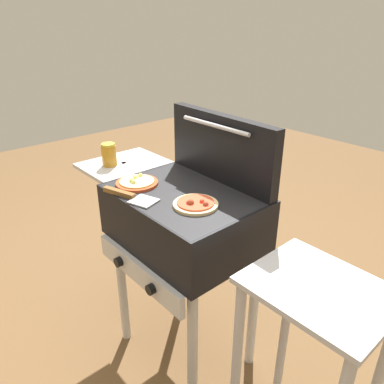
{
  "coord_description": "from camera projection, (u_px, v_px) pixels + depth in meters",
  "views": [
    {
      "loc": [
        1.09,
        -0.91,
        1.57
      ],
      "look_at": [
        0.05,
        0.0,
        0.92
      ],
      "focal_mm": 34.82,
      "sensor_mm": 36.0,
      "label": 1
    }
  ],
  "objects": [
    {
      "name": "ground_plane",
      "position": [
        186.0,
        348.0,
        1.95
      ],
      "size": [
        8.0,
        8.0,
        0.0
      ],
      "primitive_type": "plane",
      "color": "brown"
    },
    {
      "name": "grill",
      "position": [
        182.0,
        221.0,
        1.64
      ],
      "size": [
        0.96,
        0.53,
        0.9
      ],
      "color": "black",
      "rests_on": "ground_plane"
    },
    {
      "name": "grill_lid_open",
      "position": [
        221.0,
        148.0,
        1.64
      ],
      "size": [
        0.63,
        0.09,
        0.3
      ],
      "color": "black",
      "rests_on": "grill"
    },
    {
      "name": "pizza_cheese",
      "position": [
        137.0,
        182.0,
        1.65
      ],
      "size": [
        0.19,
        0.19,
        0.03
      ],
      "color": "#C64723",
      "rests_on": "grill"
    },
    {
      "name": "pizza_pepperoni",
      "position": [
        196.0,
        204.0,
        1.46
      ],
      "size": [
        0.18,
        0.18,
        0.04
      ],
      "color": "beige",
      "rests_on": "grill"
    },
    {
      "name": "sauce_jar",
      "position": [
        109.0,
        155.0,
        1.84
      ],
      "size": [
        0.07,
        0.07,
        0.11
      ],
      "color": "#B77A1E",
      "rests_on": "grill"
    },
    {
      "name": "spatula",
      "position": [
        129.0,
        196.0,
        1.53
      ],
      "size": [
        0.27,
        0.13,
        0.02
      ],
      "color": "#B7BABF",
      "rests_on": "grill"
    },
    {
      "name": "prep_table",
      "position": [
        310.0,
        342.0,
        1.26
      ],
      "size": [
        0.44,
        0.36,
        0.81
      ],
      "color": "#B2B2B7",
      "rests_on": "ground_plane"
    }
  ]
}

